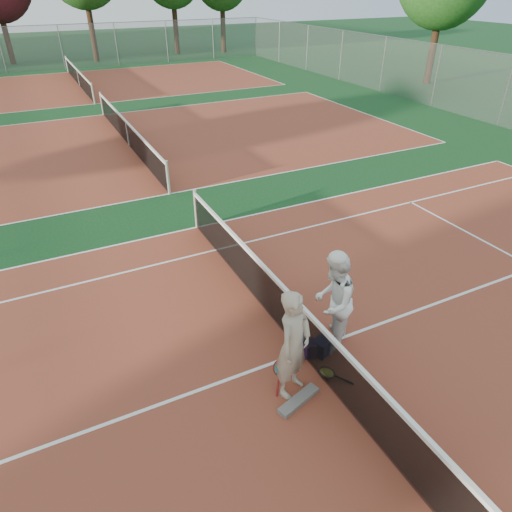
% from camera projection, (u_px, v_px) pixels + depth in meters
% --- Properties ---
extents(ground, '(130.00, 130.00, 0.00)m').
position_uv_depth(ground, '(302.00, 353.00, 8.32)').
color(ground, '#0F3817').
rests_on(ground, ground).
extents(court_main, '(23.77, 10.97, 0.01)m').
position_uv_depth(court_main, '(302.00, 353.00, 8.31)').
color(court_main, brown).
rests_on(court_main, ground).
extents(court_far_a, '(23.77, 10.97, 0.01)m').
position_uv_depth(court_far_a, '(129.00, 145.00, 18.63)').
color(court_far_a, brown).
rests_on(court_far_a, ground).
extents(court_far_b, '(23.77, 10.97, 0.01)m').
position_uv_depth(court_far_b, '(80.00, 86.00, 28.94)').
color(court_far_b, brown).
rests_on(court_far_b, ground).
extents(net_main, '(0.10, 10.98, 1.02)m').
position_uv_depth(net_main, '(303.00, 331.00, 8.05)').
color(net_main, black).
rests_on(net_main, ground).
extents(net_far_a, '(0.10, 10.98, 1.02)m').
position_uv_depth(net_far_a, '(127.00, 133.00, 18.36)').
color(net_far_a, black).
rests_on(net_far_a, ground).
extents(net_far_b, '(0.10, 10.98, 1.02)m').
position_uv_depth(net_far_b, '(78.00, 77.00, 28.68)').
color(net_far_b, black).
rests_on(net_far_b, ground).
extents(fence_back, '(32.00, 0.06, 3.00)m').
position_uv_depth(fence_back, '(61.00, 47.00, 33.51)').
color(fence_back, slate).
rests_on(fence_back, ground).
extents(player_a, '(0.85, 0.75, 1.95)m').
position_uv_depth(player_a, '(294.00, 345.00, 7.08)').
color(player_a, '#B7A58D').
rests_on(player_a, ground).
extents(player_b, '(1.18, 1.16, 1.92)m').
position_uv_depth(player_b, '(333.00, 302.00, 8.04)').
color(player_b, white).
rests_on(player_b, ground).
extents(racket_red, '(0.40, 0.40, 0.55)m').
position_uv_depth(racket_red, '(280.00, 375.00, 7.48)').
color(racket_red, maroon).
rests_on(racket_red, ground).
extents(racket_black_held, '(0.23, 0.30, 0.59)m').
position_uv_depth(racket_black_held, '(339.00, 322.00, 8.59)').
color(racket_black_held, black).
rests_on(racket_black_held, ground).
extents(racket_spare, '(0.60, 0.62, 0.15)m').
position_uv_depth(racket_spare, '(327.00, 374.00, 7.77)').
color(racket_spare, black).
rests_on(racket_spare, ground).
extents(sports_bag_navy, '(0.46, 0.41, 0.31)m').
position_uv_depth(sports_bag_navy, '(323.00, 345.00, 8.26)').
color(sports_bag_navy, black).
rests_on(sports_bag_navy, ground).
extents(sports_bag_purple, '(0.43, 0.36, 0.29)m').
position_uv_depth(sports_bag_purple, '(305.00, 349.00, 8.19)').
color(sports_bag_purple, black).
rests_on(sports_bag_purple, ground).
extents(net_cover_canvas, '(0.83, 0.42, 0.09)m').
position_uv_depth(net_cover_canvas, '(299.00, 400.00, 7.32)').
color(net_cover_canvas, '#605C57').
rests_on(net_cover_canvas, ground).
extents(water_bottle, '(0.09, 0.09, 0.30)m').
position_uv_depth(water_bottle, '(331.00, 348.00, 8.20)').
color(water_bottle, '#C5E2FA').
rests_on(water_bottle, ground).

